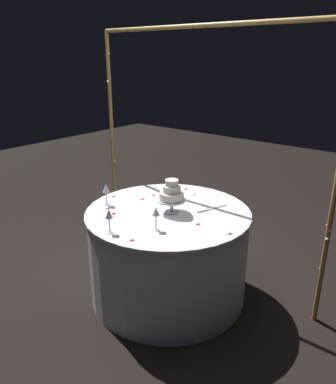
{
  "coord_description": "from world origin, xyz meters",
  "views": [
    {
      "loc": [
        1.7,
        -2.1,
        1.93
      ],
      "look_at": [
        0.0,
        0.0,
        0.93
      ],
      "focal_mm": 34.76,
      "sensor_mm": 36.0,
      "label": 1
    }
  ],
  "objects_px": {
    "wine_glass_0": "(106,189)",
    "decorative_arch": "(202,120)",
    "wine_glass_1": "(156,213)",
    "cake_knife": "(210,209)",
    "main_table": "(168,253)",
    "wine_glass_3": "(109,215)",
    "tiered_cake": "(172,194)",
    "wine_glass_2": "(174,186)"
  },
  "relations": [
    {
      "from": "wine_glass_0",
      "to": "decorative_arch",
      "type": "bearing_deg",
      "value": 54.82
    },
    {
      "from": "wine_glass_1",
      "to": "cake_knife",
      "type": "height_order",
      "value": "wine_glass_1"
    },
    {
      "from": "main_table",
      "to": "wine_glass_1",
      "type": "distance_m",
      "value": 0.62
    },
    {
      "from": "wine_glass_3",
      "to": "wine_glass_0",
      "type": "bearing_deg",
      "value": 140.07
    },
    {
      "from": "wine_glass_0",
      "to": "main_table",
      "type": "bearing_deg",
      "value": 24.88
    },
    {
      "from": "main_table",
      "to": "wine_glass_0",
      "type": "xyz_separation_m",
      "value": [
        -0.47,
        -0.22,
        0.52
      ]
    },
    {
      "from": "tiered_cake",
      "to": "cake_knife",
      "type": "distance_m",
      "value": 0.34
    },
    {
      "from": "wine_glass_0",
      "to": "wine_glass_1",
      "type": "height_order",
      "value": "wine_glass_0"
    },
    {
      "from": "wine_glass_2",
      "to": "wine_glass_0",
      "type": "bearing_deg",
      "value": -123.0
    },
    {
      "from": "main_table",
      "to": "wine_glass_2",
      "type": "bearing_deg",
      "value": 119.85
    },
    {
      "from": "wine_glass_2",
      "to": "cake_knife",
      "type": "xyz_separation_m",
      "value": [
        0.4,
        -0.04,
        -0.1
      ]
    },
    {
      "from": "wine_glass_0",
      "to": "wine_glass_3",
      "type": "distance_m",
      "value": 0.52
    },
    {
      "from": "wine_glass_1",
      "to": "wine_glass_3",
      "type": "xyz_separation_m",
      "value": [
        -0.22,
        -0.24,
        0.0
      ]
    },
    {
      "from": "wine_glass_3",
      "to": "tiered_cake",
      "type": "bearing_deg",
      "value": 78.46
    },
    {
      "from": "wine_glass_0",
      "to": "wine_glass_2",
      "type": "distance_m",
      "value": 0.58
    },
    {
      "from": "decorative_arch",
      "to": "tiered_cake",
      "type": "height_order",
      "value": "decorative_arch"
    },
    {
      "from": "main_table",
      "to": "cake_knife",
      "type": "height_order",
      "value": "cake_knife"
    },
    {
      "from": "decorative_arch",
      "to": "wine_glass_0",
      "type": "height_order",
      "value": "decorative_arch"
    },
    {
      "from": "main_table",
      "to": "wine_glass_0",
      "type": "relative_size",
      "value": 7.37
    },
    {
      "from": "main_table",
      "to": "cake_knife",
      "type": "bearing_deg",
      "value": 43.62
    },
    {
      "from": "cake_knife",
      "to": "wine_glass_3",
      "type": "bearing_deg",
      "value": -111.73
    },
    {
      "from": "wine_glass_1",
      "to": "wine_glass_2",
      "type": "bearing_deg",
      "value": 117.27
    },
    {
      "from": "wine_glass_0",
      "to": "cake_knife",
      "type": "distance_m",
      "value": 0.85
    },
    {
      "from": "main_table",
      "to": "wine_glass_3",
      "type": "distance_m",
      "value": 0.76
    },
    {
      "from": "wine_glass_1",
      "to": "wine_glass_3",
      "type": "distance_m",
      "value": 0.32
    },
    {
      "from": "decorative_arch",
      "to": "wine_glass_2",
      "type": "bearing_deg",
      "value": -130.56
    },
    {
      "from": "wine_glass_1",
      "to": "wine_glass_2",
      "type": "height_order",
      "value": "wine_glass_1"
    },
    {
      "from": "decorative_arch",
      "to": "wine_glass_1",
      "type": "height_order",
      "value": "decorative_arch"
    },
    {
      "from": "wine_glass_3",
      "to": "decorative_arch",
      "type": "bearing_deg",
      "value": 86.04
    },
    {
      "from": "wine_glass_2",
      "to": "wine_glass_3",
      "type": "xyz_separation_m",
      "value": [
        0.08,
        -0.82,
        0.03
      ]
    },
    {
      "from": "decorative_arch",
      "to": "wine_glass_3",
      "type": "relative_size",
      "value": 12.8
    },
    {
      "from": "decorative_arch",
      "to": "main_table",
      "type": "distance_m",
      "value": 1.14
    },
    {
      "from": "main_table",
      "to": "wine_glass_2",
      "type": "xyz_separation_m",
      "value": [
        -0.15,
        0.27,
        0.48
      ]
    },
    {
      "from": "tiered_cake",
      "to": "wine_glass_3",
      "type": "xyz_separation_m",
      "value": [
        -0.11,
        -0.55,
        -0.02
      ]
    },
    {
      "from": "tiered_cake",
      "to": "wine_glass_2",
      "type": "relative_size",
      "value": 1.94
    },
    {
      "from": "decorative_arch",
      "to": "main_table",
      "type": "relative_size",
      "value": 1.72
    },
    {
      "from": "decorative_arch",
      "to": "cake_knife",
      "type": "height_order",
      "value": "decorative_arch"
    },
    {
      "from": "cake_knife",
      "to": "wine_glass_1",
      "type": "bearing_deg",
      "value": -99.77
    },
    {
      "from": "wine_glass_1",
      "to": "wine_glass_2",
      "type": "distance_m",
      "value": 0.66
    },
    {
      "from": "main_table",
      "to": "wine_glass_0",
      "type": "height_order",
      "value": "wine_glass_0"
    },
    {
      "from": "wine_glass_3",
      "to": "wine_glass_2",
      "type": "bearing_deg",
      "value": 95.82
    },
    {
      "from": "decorative_arch",
      "to": "wine_glass_0",
      "type": "xyz_separation_m",
      "value": [
        -0.47,
        -0.67,
        -0.53
      ]
    }
  ]
}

